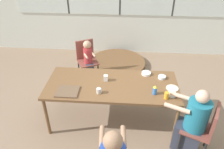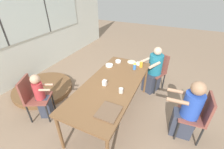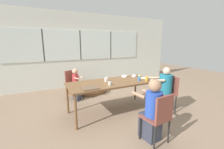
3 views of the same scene
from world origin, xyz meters
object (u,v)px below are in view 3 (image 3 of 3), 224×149
at_px(bowl_white_shallow, 134,76).
at_px(bowl_fruit, 148,79).
at_px(chair_for_man_blue_shirt, 170,90).
at_px(chair_for_woman_green_shirt, 159,115).
at_px(coffee_mug, 110,83).
at_px(sippy_cup, 139,78).
at_px(folded_table_stack, 88,89).
at_px(person_toddler, 76,85).
at_px(person_man_blue_shirt, 164,91).
at_px(juice_glass, 147,79).
at_px(person_woman_green_shirt, 152,112).
at_px(bowl_cereal, 125,76).
at_px(chair_for_toddler, 73,82).
at_px(milk_carton_small, 106,80).

height_order(bowl_white_shallow, bowl_fruit, bowl_white_shallow).
relative_size(chair_for_man_blue_shirt, bowl_white_shallow, 7.05).
height_order(chair_for_woman_green_shirt, bowl_fruit, chair_for_woman_green_shirt).
xyz_separation_m(bowl_white_shallow, bowl_fruit, (0.09, -0.45, -0.00)).
xyz_separation_m(coffee_mug, sippy_cup, (0.83, 0.04, 0.04)).
bearing_deg(folded_table_stack, person_toddler, -129.42).
distance_m(person_man_blue_shirt, juice_glass, 0.54).
relative_size(coffee_mug, sippy_cup, 0.54).
height_order(person_woman_green_shirt, bowl_cereal, person_woman_green_shirt).
distance_m(chair_for_toddler, folded_table_stack, 0.98).
bearing_deg(chair_for_toddler, person_man_blue_shirt, 108.33).
bearing_deg(person_woman_green_shirt, juice_glass, 49.86).
relative_size(chair_for_man_blue_shirt, sippy_cup, 5.80).
height_order(milk_carton_small, bowl_fruit, milk_carton_small).
bearing_deg(folded_table_stack, bowl_white_shallow, -63.52).
xyz_separation_m(chair_for_man_blue_shirt, sippy_cup, (-0.68, 0.39, 0.31)).
height_order(coffee_mug, juice_glass, juice_glass).
bearing_deg(chair_for_woman_green_shirt, bowl_white_shallow, 62.94).
bearing_deg(sippy_cup, chair_for_toddler, 130.93).
relative_size(sippy_cup, juice_glass, 1.41).
xyz_separation_m(person_toddler, juice_glass, (1.40, -1.46, 0.35)).
relative_size(chair_for_toddler, milk_carton_small, 8.92).
bearing_deg(bowl_white_shallow, bowl_fruit, -78.33).
relative_size(chair_for_toddler, bowl_fruit, 6.55).
height_order(chair_for_woman_green_shirt, person_man_blue_shirt, person_man_blue_shirt).
bearing_deg(person_toddler, bowl_white_shallow, 119.31).
relative_size(person_man_blue_shirt, milk_carton_small, 11.20).
bearing_deg(bowl_cereal, juice_glass, -68.07).
bearing_deg(folded_table_stack, coffee_mug, -94.53).
height_order(person_woman_green_shirt, person_toddler, person_woman_green_shirt).
xyz_separation_m(person_woman_green_shirt, sippy_cup, (0.54, 1.08, 0.33)).
bearing_deg(sippy_cup, bowl_fruit, -4.43).
relative_size(person_woman_green_shirt, bowl_fruit, 8.18).
bearing_deg(bowl_cereal, chair_for_toddler, 141.19).
height_order(person_man_blue_shirt, person_toddler, person_man_blue_shirt).
bearing_deg(bowl_fruit, sippy_cup, 175.57).
bearing_deg(chair_for_toddler, chair_for_woman_green_shirt, 78.97).
relative_size(chair_for_toddler, person_woman_green_shirt, 0.80).
height_order(person_woman_green_shirt, person_man_blue_shirt, person_man_blue_shirt).
bearing_deg(bowl_cereal, chair_for_woman_green_shirt, -103.86).
bearing_deg(juice_glass, bowl_cereal, 111.93).
xyz_separation_m(sippy_cup, milk_carton_small, (-0.76, 0.30, -0.03)).
height_order(chair_for_woman_green_shirt, bowl_white_shallow, chair_for_woman_green_shirt).
bearing_deg(chair_for_woman_green_shirt, person_man_blue_shirt, 36.48).
distance_m(chair_for_woman_green_shirt, chair_for_man_blue_shirt, 1.48).
relative_size(milk_carton_small, bowl_fruit, 0.73).
bearing_deg(person_woman_green_shirt, chair_for_man_blue_shirt, 24.84).
xyz_separation_m(person_woman_green_shirt, juice_glass, (0.70, 0.99, 0.31)).
bearing_deg(sippy_cup, person_toddler, 132.09).
height_order(chair_for_man_blue_shirt, person_woman_green_shirt, person_woman_green_shirt).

